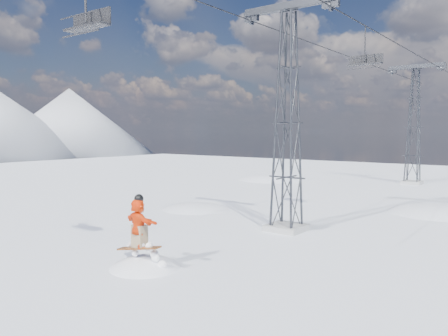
{
  "coord_description": "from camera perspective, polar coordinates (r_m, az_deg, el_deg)",
  "views": [
    {
      "loc": [
        11.53,
        -11.54,
        5.07
      ],
      "look_at": [
        -0.12,
        3.91,
        3.45
      ],
      "focal_mm": 35.0,
      "sensor_mm": 36.0,
      "label": 1
    }
  ],
  "objects": [
    {
      "name": "snow_terrain",
      "position": [
        39.43,
        10.27,
        -17.12
      ],
      "size": [
        39.0,
        37.0,
        22.0
      ],
      "color": "white",
      "rests_on": "ground"
    },
    {
      "name": "lift_chair_near",
      "position": [
        16.42,
        -17.37,
        17.82
      ],
      "size": [
        2.03,
        0.58,
        2.52
      ],
      "color": "black",
      "rests_on": "ground"
    },
    {
      "name": "haul_cables",
      "position": [
        33.35,
        18.26,
        14.53
      ],
      "size": [
        4.46,
        51.0,
        0.06
      ],
      "color": "black",
      "rests_on": "ground"
    },
    {
      "name": "lift_tower_far",
      "position": [
        45.82,
        23.55,
        4.88
      ],
      "size": [
        5.2,
        1.8,
        11.43
      ],
      "color": "#999999",
      "rests_on": "ground"
    },
    {
      "name": "ground",
      "position": [
        17.08,
        -7.79,
        -12.53
      ],
      "size": [
        120.0,
        120.0,
        0.0
      ],
      "primitive_type": "plane",
      "color": "white",
      "rests_on": "ground"
    },
    {
      "name": "snowboarder_jump",
      "position": [
        17.52,
        -10.19,
        -17.73
      ],
      "size": [
        4.4,
        4.4,
        6.75
      ],
      "color": "white",
      "rests_on": "ground"
    },
    {
      "name": "lift_chair_mid",
      "position": [
        26.02,
        17.93,
        13.2
      ],
      "size": [
        1.88,
        0.54,
        2.33
      ],
      "color": "black",
      "rests_on": "ground"
    },
    {
      "name": "lift_tower_near",
      "position": [
        22.29,
        8.28,
        5.75
      ],
      "size": [
        5.2,
        1.8,
        11.43
      ],
      "color": "#999999",
      "rests_on": "ground"
    }
  ]
}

